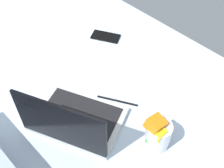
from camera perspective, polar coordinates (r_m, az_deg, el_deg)
bed_mattress at (r=126.12cm, az=-9.53°, el=-5.69°), size 180.00×140.00×18.00cm
laptop at (r=106.98cm, az=-7.57°, el=-7.11°), size 39.50×34.43×23.00cm
snack_cup at (r=101.92cm, az=9.02°, el=-9.66°), size 9.31×9.59×14.91cm
cell_phone at (r=145.29cm, az=-1.28°, el=9.42°), size 15.55×12.67×0.80cm
charger_cable at (r=116.59cm, az=1.07°, el=-3.37°), size 15.09×8.89×0.60cm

